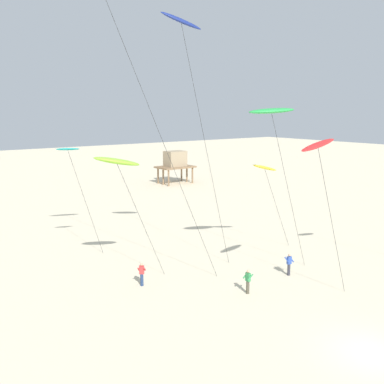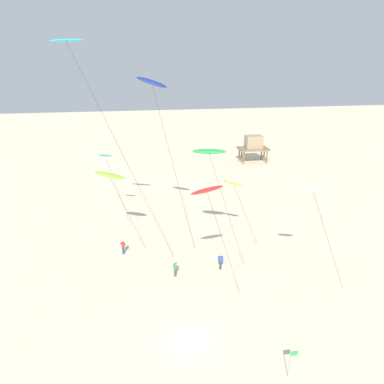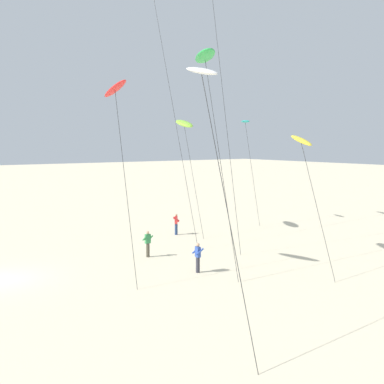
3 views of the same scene
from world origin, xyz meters
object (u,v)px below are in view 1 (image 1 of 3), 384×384
kite_green (272,111)px  stilt_house (175,161)px  kite_lime (117,162)px  kite_red (318,146)px  kite_flyer_nearest (289,264)px  kite_yellow (265,168)px  kite_flyer_middle (248,281)px  kite_teal (68,151)px  kite_navy (182,23)px  kite_flyer_furthest (142,274)px

kite_green → stilt_house: size_ratio=2.05×
kite_lime → kite_red: (8.36, -9.98, 1.29)m
kite_lime → kite_flyer_nearest: kite_lime is taller
kite_green → stilt_house: bearing=65.1°
kite_yellow → kite_red: 10.59m
kite_flyer_middle → kite_teal: bearing=115.8°
kite_green → kite_flyer_nearest: (1.08, -1.25, -11.12)m
kite_flyer_middle → stilt_house: (21.09, 39.37, 2.87)m
kite_red → kite_flyer_middle: 9.92m
kite_flyer_nearest → kite_red: bearing=-121.6°
kite_flyer_nearest → kite_flyer_middle: same height
kite_navy → kite_flyer_nearest: bearing=-41.7°
kite_red → kite_flyer_nearest: (2.31, 3.75, -9.07)m
kite_yellow → kite_green: bearing=-132.7°
kite_red → kite_flyer_nearest: bearing=58.4°
kite_flyer_middle → kite_lime: bearing=131.4°
kite_teal → kite_red: bearing=-62.0°
stilt_house → kite_red: bearing=-113.7°
kite_lime → stilt_house: kite_lime is taller
stilt_house → kite_navy: bearing=-123.6°
kite_teal → kite_yellow: 16.23m
stilt_house → kite_teal: bearing=-137.4°
kite_lime → kite_flyer_furthest: (0.92, -1.39, -7.78)m
kite_lime → kite_green: kite_green is taller
kite_teal → kite_yellow: bearing=-29.9°
kite_navy → kite_red: size_ratio=1.79×
kite_red → kite_flyer_furthest: size_ratio=6.30×
kite_teal → stilt_house: size_ratio=1.53×
kite_navy → kite_teal: (-5.46, 8.00, -9.03)m
kite_flyer_furthest → stilt_house: size_ratio=0.28×
kite_yellow → kite_flyer_middle: (-7.32, -5.76, -6.38)m
kite_navy → kite_lime: (-4.74, 0.94, -9.27)m
stilt_house → kite_flyer_nearest: bearing=-112.9°
kite_lime → kite_teal: bearing=95.8°
kite_red → kite_green: bearing=76.2°
kite_yellow → stilt_house: bearing=67.7°
kite_lime → stilt_house: (27.04, 32.62, -4.91)m
kite_navy → kite_green: bearing=-39.8°
kite_lime → stilt_house: size_ratio=1.52×
kite_flyer_furthest → kite_flyer_middle: bearing=-46.8°
kite_navy → stilt_house: bearing=56.4°
kite_flyer_middle → kite_red: bearing=-53.3°
kite_lime → kite_flyer_furthest: kite_lime is taller
kite_lime → kite_red: bearing=-50.1°
kite_teal → kite_flyer_furthest: (1.64, -8.45, -8.02)m
kite_yellow → kite_flyer_nearest: (-2.60, -5.23, -6.38)m
kite_green → kite_flyer_middle: size_ratio=7.41×
kite_navy → stilt_house: size_ratio=3.12×
kite_lime → kite_flyer_nearest: size_ratio=5.50×
kite_red → stilt_house: (18.68, 42.60, -6.20)m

